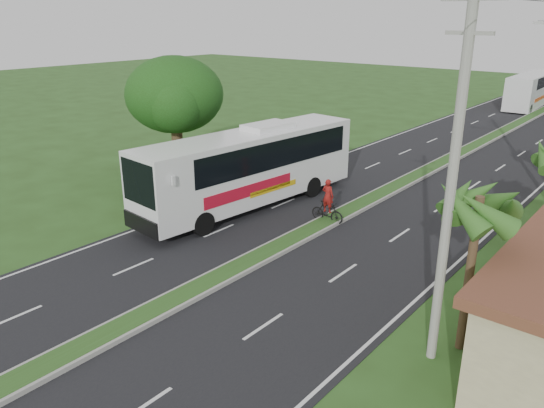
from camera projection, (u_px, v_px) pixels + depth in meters
The scene contains 11 objects.
ground at pixel (192, 294), 19.76m from camera, with size 180.00×180.00×0.00m, color #29471A.
road_asphalt at pixel (420, 175), 34.34m from camera, with size 14.00×160.00×0.02m, color black.
median_strip at pixel (421, 174), 34.31m from camera, with size 1.20×160.00×0.18m.
lane_edge_left at pixel (333, 158), 38.33m from camera, with size 0.12×160.00×0.01m, color silver.
lane_edge_right at pixel (530, 196), 30.36m from camera, with size 0.12×160.00×0.01m, color silver.
palm_verge_a at pixel (479, 205), 14.99m from camera, with size 2.40×2.40×5.45m.
shade_tree at pixel (174, 97), 32.57m from camera, with size 6.30×6.00×7.54m.
utility_pole_a at pixel (452, 178), 14.25m from camera, with size 1.60×0.28×11.00m.
coach_bus_main at pixel (251, 164), 27.96m from camera, with size 4.06×13.70×4.36m.
coach_bus_far at pixel (532, 88), 59.15m from camera, with size 3.06×12.49×3.62m.
motorcyclist at pixel (327, 207), 26.30m from camera, with size 1.80×0.58×2.26m.
Camera 1 is at (13.36, -11.64, 9.83)m, focal length 35.00 mm.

